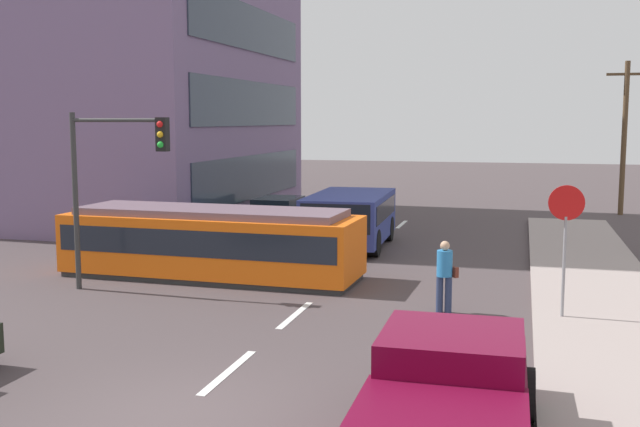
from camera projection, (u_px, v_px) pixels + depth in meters
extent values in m
plane|color=#473C3E|center=(337.00, 279.00, 20.81)|extent=(120.00, 120.00, 0.00)
cube|color=#A0908A|center=(614.00, 335.00, 15.20)|extent=(3.20, 36.00, 0.14)
cube|color=silver|center=(228.00, 372.00, 13.15)|extent=(0.16, 2.40, 0.01)
cube|color=silver|center=(295.00, 315.00, 16.98)|extent=(0.16, 2.40, 0.01)
cube|color=silver|center=(374.00, 248.00, 25.95)|extent=(0.16, 2.40, 0.01)
cube|color=silver|center=(402.00, 224.00, 31.69)|extent=(0.16, 2.40, 0.01)
cube|color=#2D3847|center=(253.00, 177.00, 32.93)|extent=(0.06, 12.76, 1.92)
cube|color=#2D3847|center=(252.00, 103.00, 32.54)|extent=(0.06, 12.76, 1.92)
cube|color=#2D3847|center=(252.00, 28.00, 32.14)|extent=(0.06, 12.76, 1.92)
cube|color=orange|center=(211.00, 244.00, 21.00)|extent=(8.46, 2.75, 1.61)
cube|color=#2D2D2D|center=(212.00, 274.00, 21.11)|extent=(8.29, 2.62, 0.15)
cube|color=#68535F|center=(211.00, 212.00, 20.88)|extent=(7.61, 2.35, 0.20)
cube|color=#1E232D|center=(211.00, 237.00, 20.97)|extent=(8.13, 2.78, 0.71)
cube|color=navy|center=(350.00, 216.00, 25.93)|extent=(2.70, 5.22, 1.57)
cube|color=black|center=(335.00, 219.00, 23.47)|extent=(2.25, 0.21, 0.94)
cube|color=black|center=(350.00, 208.00, 25.90)|extent=(2.71, 4.45, 0.63)
cylinder|color=black|center=(341.00, 242.00, 24.43)|extent=(2.58, 1.00, 0.90)
cylinder|color=black|center=(358.00, 228.00, 27.60)|extent=(2.58, 1.00, 0.90)
cylinder|color=navy|center=(440.00, 294.00, 17.20)|extent=(0.16, 0.16, 0.85)
cylinder|color=navy|center=(448.00, 295.00, 17.15)|extent=(0.16, 0.16, 0.85)
cylinder|color=#2A79BC|center=(445.00, 263.00, 17.08)|extent=(0.36, 0.36, 0.60)
sphere|color=tan|center=(445.00, 246.00, 17.03)|extent=(0.22, 0.22, 0.22)
cube|color=maroon|center=(454.00, 272.00, 17.10)|extent=(0.21, 0.21, 0.24)
cube|color=#5F0723|center=(448.00, 408.00, 9.76)|extent=(2.06, 5.02, 0.65)
cube|color=#610522|center=(452.00, 351.00, 10.22)|extent=(1.92, 1.92, 0.55)
cube|color=#5F0723|center=(438.00, 420.00, 8.39)|extent=(2.03, 2.27, 0.12)
cylinder|color=black|center=(390.00, 382.00, 11.49)|extent=(0.29, 0.80, 0.80)
cylinder|color=black|center=(525.00, 394.00, 10.99)|extent=(0.29, 0.80, 0.80)
cube|color=#22349A|center=(205.00, 235.00, 25.39)|extent=(1.90, 4.54, 0.55)
cube|color=black|center=(203.00, 222.00, 25.19)|extent=(1.75, 2.50, 0.40)
cylinder|color=black|center=(197.00, 234.00, 26.97)|extent=(0.22, 0.64, 0.64)
cylinder|color=black|center=(246.00, 236.00, 26.47)|extent=(0.22, 0.64, 0.64)
cylinder|color=black|center=(161.00, 246.00, 24.36)|extent=(0.22, 0.64, 0.64)
cylinder|color=black|center=(215.00, 249.00, 23.87)|extent=(0.22, 0.64, 0.64)
cube|color=#296037|center=(280.00, 213.00, 31.42)|extent=(1.81, 4.25, 0.55)
cube|color=black|center=(278.00, 202.00, 31.21)|extent=(1.66, 2.34, 0.40)
cylinder|color=black|center=(269.00, 213.00, 32.89)|extent=(0.22, 0.64, 0.64)
cylinder|color=black|center=(309.00, 215.00, 32.43)|extent=(0.22, 0.64, 0.64)
cylinder|color=black|center=(249.00, 221.00, 30.45)|extent=(0.22, 0.64, 0.64)
cylinder|color=black|center=(291.00, 222.00, 29.99)|extent=(0.22, 0.64, 0.64)
cylinder|color=gray|center=(564.00, 267.00, 16.23)|extent=(0.07, 0.07, 2.20)
cylinder|color=red|center=(567.00, 203.00, 16.05)|extent=(0.76, 0.04, 0.76)
cylinder|color=#333333|center=(76.00, 202.00, 19.36)|extent=(0.14, 0.14, 4.60)
cylinder|color=#333333|center=(116.00, 120.00, 18.77)|extent=(2.53, 0.10, 0.10)
cube|color=black|center=(163.00, 134.00, 18.48)|extent=(0.28, 0.24, 0.84)
sphere|color=red|center=(160.00, 124.00, 18.33)|extent=(0.16, 0.16, 0.16)
sphere|color=gold|center=(160.00, 134.00, 18.36)|extent=(0.16, 0.16, 0.16)
sphere|color=green|center=(160.00, 145.00, 18.39)|extent=(0.16, 0.16, 0.16)
cylinder|color=brown|center=(624.00, 139.00, 34.55)|extent=(0.24, 0.24, 7.09)
cube|color=brown|center=(627.00, 74.00, 34.18)|extent=(1.80, 0.12, 0.12)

